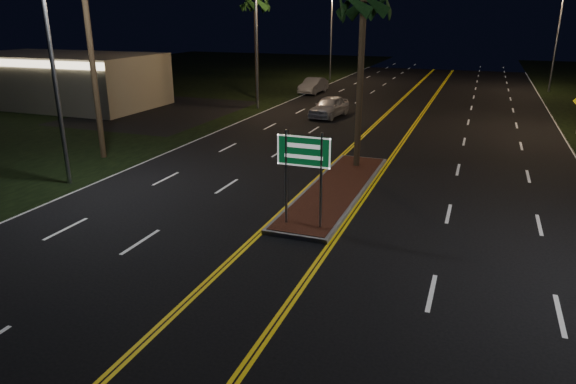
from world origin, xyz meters
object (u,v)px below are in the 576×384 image
at_px(streetlight_right_far, 554,29).
at_px(palm_left_far, 256,3).
at_px(streetlight_left_mid, 261,32).
at_px(median_island, 336,189).
at_px(streetlight_left_near, 58,47).
at_px(highway_sign, 304,160).
at_px(streetlight_left_far, 335,27).
at_px(commercial_building, 63,80).
at_px(palm_median, 364,4).
at_px(car_far, 313,84).
at_px(car_near, 329,105).

height_order(streetlight_right_far, palm_left_far, streetlight_right_far).
xyz_separation_m(streetlight_left_mid, palm_left_far, (-2.19, 4.00, 2.09)).
bearing_deg(median_island, streetlight_left_near, -164.22).
bearing_deg(highway_sign, streetlight_left_far, 104.44).
bearing_deg(palm_left_far, commercial_building, -148.75).
relative_size(median_island, streetlight_right_far, 1.14).
xyz_separation_m(streetlight_left_far, palm_median, (10.61, -33.50, 1.62)).
xyz_separation_m(streetlight_left_far, streetlight_right_far, (21.23, -2.00, 0.00)).
bearing_deg(car_far, commercial_building, -137.23).
bearing_deg(streetlight_left_far, streetlight_left_mid, -90.00).
bearing_deg(car_far, palm_left_far, -118.03).
height_order(streetlight_right_far, car_near, streetlight_right_far).
distance_m(streetlight_left_far, streetlight_right_far, 21.32).
relative_size(streetlight_left_near, car_near, 1.78).
bearing_deg(streetlight_left_far, streetlight_left_near, -90.00).
bearing_deg(streetlight_left_far, car_near, -74.97).
distance_m(streetlight_left_mid, palm_median, 17.25).
relative_size(commercial_building, palm_left_far, 1.70).
xyz_separation_m(highway_sign, car_far, (-9.50, 30.50, -1.60)).
distance_m(streetlight_left_near, palm_left_far, 24.19).
relative_size(highway_sign, palm_median, 0.39).
relative_size(palm_left_far, car_near, 1.74).
distance_m(streetlight_left_mid, streetlight_left_far, 20.00).
xyz_separation_m(streetlight_left_mid, car_near, (5.76, -1.43, -4.82)).
xyz_separation_m(streetlight_left_mid, streetlight_left_far, (0.00, 20.00, 0.00)).
xyz_separation_m(streetlight_right_far, palm_median, (-10.61, -31.50, 1.62)).
xyz_separation_m(highway_sign, streetlight_left_mid, (-10.61, 21.20, 3.25)).
relative_size(highway_sign, streetlight_left_mid, 0.36).
xyz_separation_m(palm_left_far, car_near, (7.94, -5.43, -6.90)).
bearing_deg(car_far, palm_median, -63.50).
relative_size(highway_sign, commercial_building, 0.21).
bearing_deg(highway_sign, palm_left_far, 116.92).
relative_size(median_island, highway_sign, 3.20).
bearing_deg(streetlight_left_near, palm_median, 31.49).
relative_size(highway_sign, streetlight_left_far, 0.36).
height_order(median_island, palm_left_far, palm_left_far).
distance_m(commercial_building, palm_left_far, 16.47).
height_order(highway_sign, car_near, highway_sign).
height_order(streetlight_left_mid, palm_median, streetlight_left_mid).
bearing_deg(car_far, streetlight_left_far, 99.82).
xyz_separation_m(median_island, streetlight_left_far, (-10.61, 37.00, 5.57)).
bearing_deg(streetlight_left_far, commercial_building, -122.65).
bearing_deg(highway_sign, commercial_building, 146.52).
relative_size(highway_sign, streetlight_right_far, 0.36).
height_order(highway_sign, car_far, highway_sign).
relative_size(streetlight_left_near, streetlight_right_far, 1.00).
bearing_deg(palm_left_far, highway_sign, -63.08).
bearing_deg(streetlight_left_near, car_far, 87.82).
relative_size(commercial_building, palm_median, 1.81).
height_order(highway_sign, streetlight_left_mid, streetlight_left_mid).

